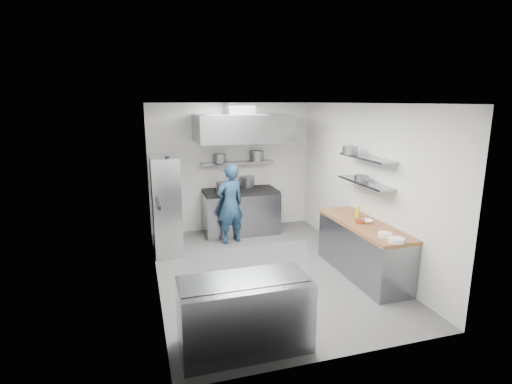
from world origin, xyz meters
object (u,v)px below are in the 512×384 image
object	(u,v)px
wire_rack	(166,205)
chef	(230,204)
display_case	(245,315)
gas_range	(241,213)

from	to	relation	value
wire_rack	chef	bearing A→B (deg)	6.56
wire_rack	display_case	world-z (taller)	wire_rack
gas_range	chef	bearing A→B (deg)	-123.03
chef	wire_rack	distance (m)	1.28
gas_range	wire_rack	world-z (taller)	wire_rack
gas_range	chef	xyz separation A→B (m)	(-0.36, -0.55, 0.36)
chef	gas_range	bearing A→B (deg)	-139.97
chef	wire_rack	world-z (taller)	wire_rack
chef	display_case	distance (m)	3.63
chef	display_case	xyz separation A→B (m)	(-0.66, -3.55, -0.39)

